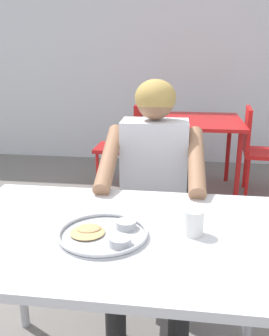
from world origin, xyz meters
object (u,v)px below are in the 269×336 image
object	(u,v)px
chair_foreground	(155,200)
chair_red_left	(127,141)
table_background_red	(196,128)
drinking_cup	(193,221)
thali_tray	(104,233)
chair_red_right	(258,146)
table_foreground	(117,249)
diner_foreground	(153,179)

from	to	relation	value
chair_foreground	chair_red_left	bearing A→B (deg)	105.06
table_background_red	drinking_cup	bearing A→B (deg)	-91.76
drinking_cup	thali_tray	bearing A→B (deg)	-169.00
chair_red_right	table_background_red	bearing A→B (deg)	-176.38
drinking_cup	table_background_red	distance (m)	2.35
chair_red_right	chair_foreground	bearing A→B (deg)	-118.64
thali_tray	chair_red_left	distance (m)	2.42
table_background_red	table_foreground	bearing A→B (deg)	-98.08
chair_foreground	chair_red_left	xyz separation A→B (m)	(-0.40, 1.50, -0.02)
table_background_red	thali_tray	bearing A→B (deg)	-98.65
chair_foreground	diner_foreground	xyz separation A→B (m)	(0.00, -0.22, 0.21)
table_foreground	drinking_cup	xyz separation A→B (m)	(0.26, 0.00, 0.12)
drinking_cup	chair_red_left	bearing A→B (deg)	104.36
drinking_cup	table_foreground	bearing A→B (deg)	-179.07
diner_foreground	chair_red_right	bearing A→B (deg)	64.56
diner_foreground	chair_red_left	xyz separation A→B (m)	(-0.41, 1.72, -0.23)
table_foreground	diner_foreground	distance (m)	0.61
drinking_cup	chair_red_right	distance (m)	2.49
table_foreground	diner_foreground	size ratio (longest dim) A/B	1.00
diner_foreground	thali_tray	bearing A→B (deg)	-99.13
chair_foreground	diner_foreground	bearing A→B (deg)	-89.01
drinking_cup	chair_foreground	world-z (taller)	chair_foreground
diner_foreground	table_background_red	bearing A→B (deg)	81.53
thali_tray	chair_red_right	distance (m)	2.64
drinking_cup	table_background_red	world-z (taller)	drinking_cup
thali_tray	table_background_red	bearing A→B (deg)	81.35
chair_red_right	table_foreground	bearing A→B (deg)	-111.10
thali_tray	diner_foreground	xyz separation A→B (m)	(0.11, 0.66, -0.03)
thali_tray	drinking_cup	world-z (taller)	drinking_cup
chair_red_left	chair_red_right	distance (m)	1.26
table_foreground	drinking_cup	distance (m)	0.29
table_foreground	chair_red_left	world-z (taller)	chair_red_left
thali_tray	diner_foreground	world-z (taller)	diner_foreground
chair_foreground	table_background_red	world-z (taller)	chair_foreground
drinking_cup	diner_foreground	bearing A→B (deg)	107.31
table_foreground	table_background_red	bearing A→B (deg)	81.92
table_foreground	table_background_red	size ratio (longest dim) A/B	1.34
table_background_red	chair_red_left	world-z (taller)	chair_red_left
table_foreground	chair_red_right	bearing A→B (deg)	68.90
thali_tray	chair_foreground	world-z (taller)	chair_foreground
table_foreground	thali_tray	size ratio (longest dim) A/B	3.97
drinking_cup	chair_foreground	distance (m)	0.89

